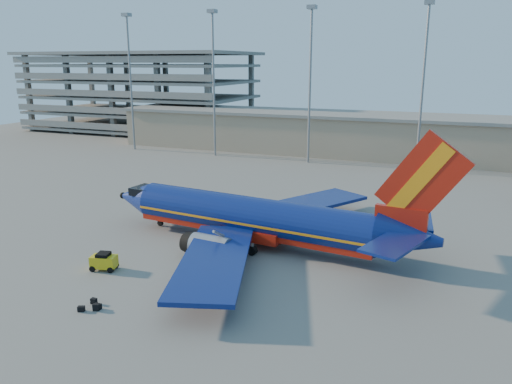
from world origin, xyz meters
TOP-DOWN VIEW (x-y plane):
  - ground at (0.00, 0.00)m, footprint 220.00×220.00m
  - terminal_building at (10.00, 58.00)m, footprint 122.00×16.00m
  - parking_garage at (-62.00, 74.05)m, footprint 62.00×32.00m
  - light_mast_row at (5.00, 46.00)m, footprint 101.60×1.60m
  - aircraft_main at (2.98, 0.81)m, footprint 39.16×37.51m
  - baggage_tug at (-7.94, -10.80)m, footprint 2.59×1.92m
  - luggage_pile at (-3.86, -17.32)m, footprint 1.58×1.80m

SIDE VIEW (x-z plane):
  - ground at x=0.00m, z-range 0.00..0.00m
  - luggage_pile at x=-3.86m, z-range -0.04..0.51m
  - baggage_tug at x=-7.94m, z-range 0.03..1.71m
  - aircraft_main at x=2.98m, z-range -3.80..9.47m
  - terminal_building at x=10.00m, z-range 0.07..8.57m
  - parking_garage at x=-62.00m, z-range 1.03..22.43m
  - light_mast_row at x=5.00m, z-range 3.23..31.88m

